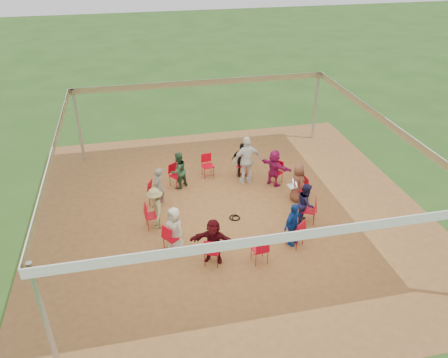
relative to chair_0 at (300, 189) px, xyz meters
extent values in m
plane|color=#254A17|center=(-2.58, -0.27, -0.45)|extent=(80.00, 80.00, 0.00)
plane|color=brown|center=(-2.58, -0.27, -0.44)|extent=(13.00, 13.00, 0.00)
cylinder|color=#B2B2B7|center=(-7.58, -5.27, 1.05)|extent=(0.12, 0.12, 3.00)
cylinder|color=#B2B2B7|center=(-7.58, 4.73, 1.05)|extent=(0.12, 0.12, 3.00)
cylinder|color=#B2B2B7|center=(2.42, 4.73, 1.05)|extent=(0.12, 0.12, 3.00)
plane|color=white|center=(-2.58, -0.27, 2.55)|extent=(10.30, 10.30, 0.00)
cube|color=white|center=(-2.58, -5.42, 2.43)|extent=(10.30, 0.03, 0.24)
cube|color=white|center=(-2.58, 4.88, 2.43)|extent=(10.30, 0.03, 0.24)
cube|color=white|center=(-7.73, -0.27, 2.43)|extent=(0.03, 10.30, 0.24)
cube|color=white|center=(2.57, -0.27, 2.43)|extent=(0.03, 10.30, 0.24)
imported|color=brown|center=(-0.12, -0.01, 0.26)|extent=(0.45, 0.72, 1.40)
imported|color=#941454|center=(-0.58, 1.18, 0.26)|extent=(1.16, 1.34, 1.40)
imported|color=black|center=(-1.57, 1.99, 0.26)|extent=(0.92, 0.72, 1.40)
imported|color=#26492E|center=(-4.03, 1.73, 0.26)|extent=(0.78, 0.72, 1.40)
imported|color=slate|center=(-4.84, 0.73, 0.26)|extent=(0.52, 0.60, 1.40)
imported|color=#948D58|center=(-5.04, -0.53, 0.26)|extent=(0.54, 0.95, 1.40)
imported|color=beige|center=(-4.58, -1.73, 0.26)|extent=(0.71, 0.78, 1.40)
imported|color=#3E070E|center=(-3.58, -2.53, 0.26)|extent=(1.39, 0.97, 1.40)
imported|color=#103795|center=(-1.12, -2.27, 0.26)|extent=(0.91, 0.82, 1.40)
imported|color=#181439|center=(-0.32, -1.28, 0.26)|extent=(0.64, 0.78, 1.40)
imported|color=silver|center=(-1.52, 1.53, 0.49)|extent=(1.15, 0.68, 1.86)
torus|color=black|center=(-2.50, -0.62, -0.43)|extent=(0.37, 0.37, 0.03)
torus|color=black|center=(-2.46, -0.66, -0.43)|extent=(0.30, 0.30, 0.03)
cube|color=#B7B7BC|center=(-0.34, -0.04, 0.15)|extent=(0.28, 0.37, 0.02)
cube|color=#B7B7BC|center=(-0.22, -0.02, 0.27)|extent=(0.11, 0.35, 0.23)
cube|color=#CCE0FF|center=(-0.23, -0.02, 0.27)|extent=(0.09, 0.31, 0.19)
camera|label=1|loc=(-5.36, -12.08, 7.97)|focal=35.00mm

